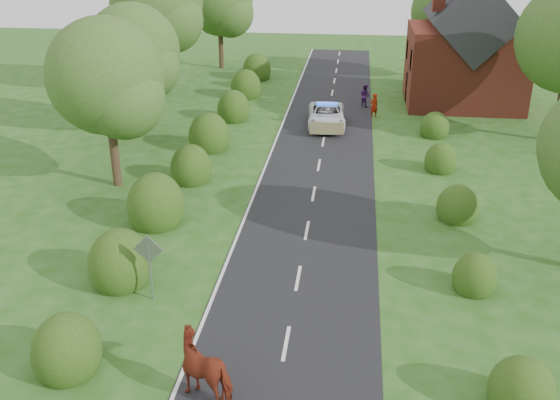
# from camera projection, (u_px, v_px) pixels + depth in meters

# --- Properties ---
(ground) EXTENTS (120.00, 120.00, 0.00)m
(ground) POSITION_uv_depth(u_px,v_px,m) (286.00, 344.00, 19.80)
(ground) COLOR #265512
(road) EXTENTS (6.00, 70.00, 0.02)m
(road) POSITION_uv_depth(u_px,v_px,m) (318.00, 172.00, 33.39)
(road) COLOR black
(road) RESTS_ON ground
(road_markings) EXTENTS (4.96, 70.00, 0.01)m
(road_markings) POSITION_uv_depth(u_px,v_px,m) (284.00, 185.00, 31.68)
(road_markings) COLOR white
(road_markings) RESTS_ON road
(hedgerow_left) EXTENTS (2.75, 50.41, 3.00)m
(hedgerow_left) POSITION_uv_depth(u_px,v_px,m) (182.00, 176.00, 30.82)
(hedgerow_left) COLOR #193A11
(hedgerow_left) RESTS_ON ground
(hedgerow_right) EXTENTS (2.10, 45.78, 2.10)m
(hedgerow_right) POSITION_uv_depth(u_px,v_px,m) (454.00, 197.00, 29.00)
(hedgerow_right) COLOR #193A11
(hedgerow_right) RESTS_ON ground
(tree_left_a) EXTENTS (5.74, 5.60, 8.38)m
(tree_left_a) POSITION_uv_depth(u_px,v_px,m) (110.00, 82.00, 29.45)
(tree_left_a) COLOR #332316
(tree_left_a) RESTS_ON ground
(tree_left_b) EXTENTS (5.74, 5.60, 8.07)m
(tree_left_b) POSITION_uv_depth(u_px,v_px,m) (136.00, 55.00, 36.99)
(tree_left_b) COLOR #332316
(tree_left_b) RESTS_ON ground
(tree_left_c) EXTENTS (6.97, 6.80, 10.22)m
(tree_left_c) POSITION_uv_depth(u_px,v_px,m) (160.00, 7.00, 45.57)
(tree_left_c) COLOR #332316
(tree_left_c) RESTS_ON ground
(tree_left_d) EXTENTS (6.15, 6.00, 8.89)m
(tree_left_d) POSITION_uv_depth(u_px,v_px,m) (222.00, 4.00, 54.74)
(tree_left_d) COLOR #332316
(tree_left_d) RESTS_ON ground
(tree_right_c) EXTENTS (6.15, 6.00, 8.58)m
(tree_right_c) POSITION_uv_depth(u_px,v_px,m) (451.00, 14.00, 50.88)
(tree_right_c) COLOR #332316
(tree_right_c) RESTS_ON ground
(road_sign) EXTENTS (1.06, 0.08, 2.53)m
(road_sign) POSITION_uv_depth(u_px,v_px,m) (149.00, 258.00, 21.50)
(road_sign) COLOR gray
(road_sign) RESTS_ON ground
(house) EXTENTS (8.00, 7.40, 9.17)m
(house) POSITION_uv_depth(u_px,v_px,m) (466.00, 52.00, 44.38)
(house) COLOR maroon
(house) RESTS_ON ground
(cow) EXTENTS (2.54, 1.95, 1.60)m
(cow) POSITION_uv_depth(u_px,v_px,m) (209.00, 370.00, 17.44)
(cow) COLOR #592412
(cow) RESTS_ON ground
(police_van) EXTENTS (2.66, 5.27, 1.56)m
(police_van) POSITION_uv_depth(u_px,v_px,m) (326.00, 115.00, 40.64)
(police_van) COLOR white
(police_van) RESTS_ON ground
(pedestrian_red) EXTENTS (0.72, 0.65, 1.65)m
(pedestrian_red) POSITION_uv_depth(u_px,v_px,m) (374.00, 106.00, 42.41)
(pedestrian_red) COLOR maroon
(pedestrian_red) RESTS_ON ground
(pedestrian_purple) EXTENTS (0.99, 0.97, 1.61)m
(pedestrian_purple) POSITION_uv_depth(u_px,v_px,m) (365.00, 96.00, 44.88)
(pedestrian_purple) COLOR #3B174E
(pedestrian_purple) RESTS_ON ground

